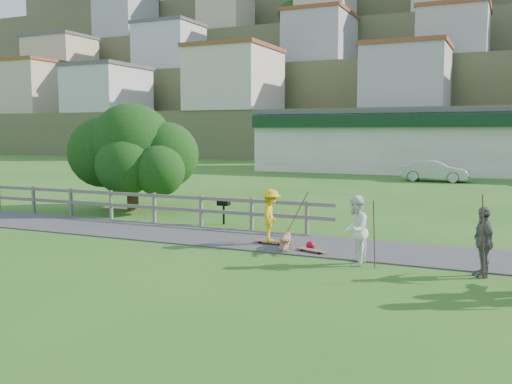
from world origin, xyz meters
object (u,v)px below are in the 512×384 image
at_px(skater_rider, 271,219).
at_px(tree, 132,170).
at_px(spectator_a, 355,230).
at_px(car_silver, 435,171).
at_px(bbq, 224,212).
at_px(skater_fallen, 287,241).
at_px(spectator_b, 483,242).

xyz_separation_m(skater_rider, tree, (-8.42, 4.65, 0.96)).
distance_m(spectator_a, car_silver, 26.12).
bearing_deg(bbq, skater_fallen, -45.54).
relative_size(skater_rider, bbq, 1.72).
relative_size(skater_fallen, tree, 0.26).
bearing_deg(bbq, spectator_a, -39.54).
xyz_separation_m(skater_rider, spectator_b, (5.93, -1.37, 0.04)).
relative_size(skater_rider, spectator_a, 0.89).
distance_m(tree, bbq, 5.81).
bearing_deg(tree, car_silver, 63.07).
bearing_deg(spectator_b, tree, -136.40).
relative_size(skater_fallen, car_silver, 0.34).
distance_m(skater_fallen, car_silver, 25.17).
bearing_deg(spectator_b, skater_rider, -126.66).
xyz_separation_m(spectator_a, bbq, (-5.97, 4.29, -0.43)).
bearing_deg(tree, skater_rider, -28.92).
distance_m(skater_fallen, bbq, 5.03).
relative_size(skater_rider, tree, 0.27).
distance_m(skater_rider, bbq, 4.18).
distance_m(skater_fallen, spectator_b, 5.33).
distance_m(spectator_a, spectator_b, 3.01).
xyz_separation_m(tree, bbq, (5.36, -1.81, -1.29)).
relative_size(skater_rider, car_silver, 0.36).
xyz_separation_m(skater_fallen, spectator_b, (5.23, -0.87, 0.55)).
bearing_deg(tree, spectator_a, -28.29).
bearing_deg(spectator_a, skater_rider, -118.59).
relative_size(spectator_a, spectator_b, 1.07).
bearing_deg(skater_fallen, skater_rider, 127.35).
distance_m(skater_rider, tree, 9.66).
bearing_deg(spectator_a, skater_fallen, -115.24).
bearing_deg(car_silver, bbq, 170.05).
height_order(skater_fallen, bbq, bbq).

